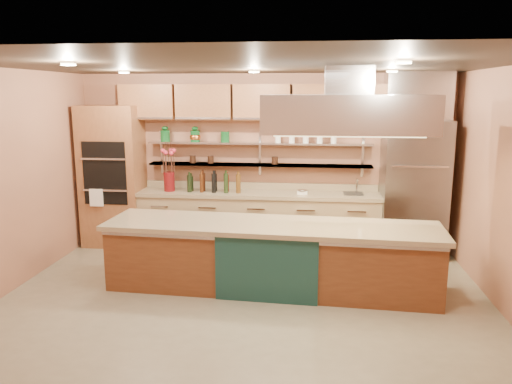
# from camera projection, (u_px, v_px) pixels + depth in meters

# --- Properties ---
(floor) EXTENTS (6.00, 5.00, 0.02)m
(floor) POSITION_uv_depth(u_px,v_px,m) (243.00, 304.00, 6.02)
(floor) COLOR gray
(floor) RESTS_ON ground
(ceiling) EXTENTS (6.00, 5.00, 0.02)m
(ceiling) POSITION_uv_depth(u_px,v_px,m) (242.00, 65.00, 5.47)
(ceiling) COLOR black
(ceiling) RESTS_ON wall_back
(wall_back) EXTENTS (6.00, 0.04, 2.80)m
(wall_back) POSITION_uv_depth(u_px,v_px,m) (263.00, 161.00, 8.18)
(wall_back) COLOR #A26A4C
(wall_back) RESTS_ON floor
(wall_front) EXTENTS (6.00, 0.04, 2.80)m
(wall_front) POSITION_uv_depth(u_px,v_px,m) (191.00, 261.00, 3.31)
(wall_front) COLOR #A26A4C
(wall_front) RESTS_ON floor
(oven_stack) EXTENTS (0.95, 0.64, 2.30)m
(oven_stack) POSITION_uv_depth(u_px,v_px,m) (113.00, 176.00, 8.18)
(oven_stack) COLOR #935A35
(oven_stack) RESTS_ON floor
(refrigerator) EXTENTS (0.95, 0.72, 2.10)m
(refrigerator) POSITION_uv_depth(u_px,v_px,m) (413.00, 189.00, 7.64)
(refrigerator) COLOR gray
(refrigerator) RESTS_ON floor
(back_counter) EXTENTS (3.84, 0.64, 0.93)m
(back_counter) POSITION_uv_depth(u_px,v_px,m) (258.00, 220.00, 8.08)
(back_counter) COLOR tan
(back_counter) RESTS_ON floor
(wall_shelf_lower) EXTENTS (3.60, 0.26, 0.03)m
(wall_shelf_lower) POSITION_uv_depth(u_px,v_px,m) (259.00, 165.00, 8.07)
(wall_shelf_lower) COLOR silver
(wall_shelf_lower) RESTS_ON wall_back
(wall_shelf_upper) EXTENTS (3.60, 0.26, 0.03)m
(wall_shelf_upper) POSITION_uv_depth(u_px,v_px,m) (259.00, 143.00, 8.00)
(wall_shelf_upper) COLOR silver
(wall_shelf_upper) RESTS_ON wall_back
(upper_cabinets) EXTENTS (4.60, 0.36, 0.55)m
(upper_cabinets) POSITION_uv_depth(u_px,v_px,m) (262.00, 102.00, 7.82)
(upper_cabinets) COLOR #935A35
(upper_cabinets) RESTS_ON wall_back
(range_hood) EXTENTS (2.00, 1.00, 0.45)m
(range_hood) POSITION_uv_depth(u_px,v_px,m) (347.00, 114.00, 5.95)
(range_hood) COLOR silver
(range_hood) RESTS_ON ceiling
(ceiling_downlights) EXTENTS (4.00, 2.80, 0.02)m
(ceiling_downlights) POSITION_uv_depth(u_px,v_px,m) (244.00, 68.00, 5.67)
(ceiling_downlights) COLOR #FFE5A5
(ceiling_downlights) RESTS_ON ceiling
(island) EXTENTS (4.20, 1.13, 0.87)m
(island) POSITION_uv_depth(u_px,v_px,m) (271.00, 256.00, 6.41)
(island) COLOR brown
(island) RESTS_ON floor
(flower_vase) EXTENTS (0.22, 0.22, 0.31)m
(flower_vase) POSITION_uv_depth(u_px,v_px,m) (169.00, 182.00, 8.06)
(flower_vase) COLOR #5D0D10
(flower_vase) RESTS_ON back_counter
(oil_bottle_cluster) EXTENTS (0.95, 0.50, 0.29)m
(oil_bottle_cluster) POSITION_uv_depth(u_px,v_px,m) (214.00, 183.00, 7.99)
(oil_bottle_cluster) COLOR black
(oil_bottle_cluster) RESTS_ON back_counter
(kitchen_scale) EXTENTS (0.16, 0.12, 0.09)m
(kitchen_scale) POSITION_uv_depth(u_px,v_px,m) (302.00, 191.00, 7.85)
(kitchen_scale) COLOR white
(kitchen_scale) RESTS_ON back_counter
(bar_faucet) EXTENTS (0.03, 0.03, 0.24)m
(bar_faucet) POSITION_uv_depth(u_px,v_px,m) (357.00, 186.00, 7.84)
(bar_faucet) COLOR silver
(bar_faucet) RESTS_ON back_counter
(copper_kettle) EXTENTS (0.21, 0.21, 0.13)m
(copper_kettle) POSITION_uv_depth(u_px,v_px,m) (196.00, 138.00, 8.10)
(copper_kettle) COLOR orange
(copper_kettle) RESTS_ON wall_shelf_upper
(green_canister) EXTENTS (0.15, 0.15, 0.17)m
(green_canister) POSITION_uv_depth(u_px,v_px,m) (225.00, 137.00, 8.04)
(green_canister) COLOR #104C1D
(green_canister) RESTS_ON wall_shelf_upper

